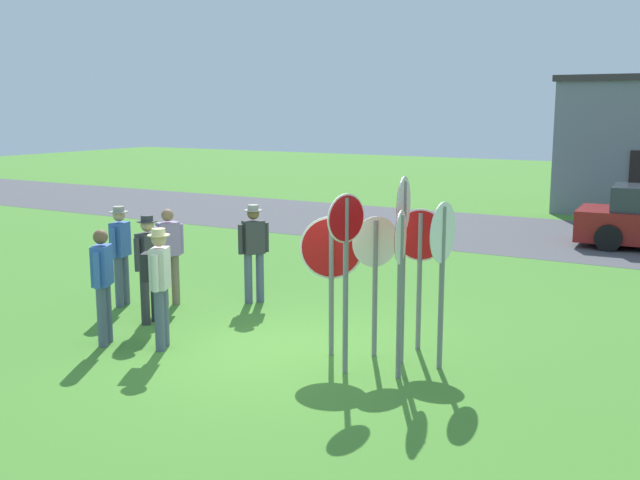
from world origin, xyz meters
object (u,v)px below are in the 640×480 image
(person_in_teal, at_px, (169,252))
(stop_sign_nearest, at_px, (400,266))
(person_near_signs, at_px, (149,263))
(stop_sign_far_back, at_px, (403,237))
(stop_sign_rear_right, at_px, (375,263))
(stop_sign_center_cluster, at_px, (331,262))
(person_in_blue, at_px, (254,248))
(stop_sign_leaning_right, at_px, (420,255))
(person_in_dark_shirt, at_px, (103,280))
(person_on_left, at_px, (159,279))
(person_with_sunhat, at_px, (121,250))
(stop_sign_rear_left, at_px, (346,255))
(stop_sign_tallest, at_px, (442,255))

(person_in_teal, bearing_deg, stop_sign_nearest, -14.32)
(stop_sign_nearest, xyz_separation_m, person_near_signs, (-4.44, 0.27, -0.47))
(stop_sign_far_back, distance_m, stop_sign_nearest, 0.63)
(stop_sign_far_back, xyz_separation_m, stop_sign_rear_right, (-0.44, 0.09, -0.40))
(stop_sign_center_cluster, relative_size, person_in_blue, 1.13)
(stop_sign_leaning_right, xyz_separation_m, person_in_dark_shirt, (-4.02, -2.07, -0.43))
(stop_sign_leaning_right, height_order, person_near_signs, stop_sign_leaning_right)
(stop_sign_leaning_right, distance_m, person_on_left, 3.69)
(person_on_left, height_order, person_with_sunhat, same)
(person_in_teal, height_order, person_near_signs, person_near_signs)
(stop_sign_rear_left, bearing_deg, person_in_teal, 161.38)
(stop_sign_rear_left, height_order, stop_sign_nearest, stop_sign_rear_left)
(stop_sign_far_back, bearing_deg, stop_sign_leaning_right, 92.83)
(stop_sign_far_back, xyz_separation_m, person_on_left, (-3.23, -1.14, -0.72))
(stop_sign_far_back, xyz_separation_m, stop_sign_rear_left, (-0.47, -0.70, -0.17))
(stop_sign_center_cluster, bearing_deg, person_with_sunhat, 173.78)
(stop_sign_rear_left, relative_size, person_on_left, 1.35)
(stop_sign_rear_left, bearing_deg, person_in_dark_shirt, -168.85)
(stop_sign_rear_left, bearing_deg, person_on_left, -170.91)
(stop_sign_rear_left, distance_m, stop_sign_nearest, 0.70)
(stop_sign_center_cluster, bearing_deg, stop_sign_rear_right, 28.36)
(person_with_sunhat, bearing_deg, person_in_dark_shirt, -51.60)
(person_in_blue, relative_size, person_near_signs, 1.00)
(person_in_blue, bearing_deg, person_in_teal, -142.31)
(stop_sign_rear_left, bearing_deg, stop_sign_rear_right, 88.06)
(person_in_teal, height_order, person_on_left, person_on_left)
(stop_sign_far_back, distance_m, stop_sign_rear_right, 0.61)
(person_in_teal, distance_m, person_on_left, 2.38)
(stop_sign_leaning_right, xyz_separation_m, person_near_signs, (-4.21, -0.93, -0.39))
(person_in_dark_shirt, xyz_separation_m, person_in_blue, (0.51, 3.03, 0.03))
(person_in_dark_shirt, distance_m, person_in_blue, 3.07)
(person_in_teal, bearing_deg, stop_sign_rear_left, -18.62)
(stop_sign_rear_left, distance_m, person_near_signs, 3.84)
(stop_sign_center_cluster, xyz_separation_m, stop_sign_nearest, (1.17, -0.33, 0.12))
(person_in_dark_shirt, bearing_deg, person_on_left, 17.77)
(stop_sign_center_cluster, relative_size, person_on_left, 1.13)
(person_with_sunhat, bearing_deg, stop_sign_leaning_right, 4.01)
(stop_sign_rear_right, bearing_deg, person_in_blue, 153.76)
(person_in_blue, bearing_deg, person_on_left, -83.34)
(stop_sign_tallest, relative_size, person_in_dark_shirt, 1.31)
(stop_sign_leaning_right, xyz_separation_m, person_on_left, (-3.19, -1.81, -0.37))
(stop_sign_rear_right, bearing_deg, person_in_teal, 171.49)
(stop_sign_center_cluster, xyz_separation_m, person_in_dark_shirt, (-3.09, -1.21, -0.38))
(stop_sign_center_cluster, distance_m, stop_sign_rear_right, 0.60)
(stop_sign_rear_left, bearing_deg, stop_sign_leaning_right, 72.26)
(person_near_signs, bearing_deg, person_in_dark_shirt, -80.81)
(stop_sign_nearest, distance_m, person_in_blue, 4.35)
(stop_sign_tallest, height_order, person_with_sunhat, stop_sign_tallest)
(stop_sign_tallest, relative_size, person_in_blue, 1.28)
(stop_sign_far_back, relative_size, person_on_left, 1.45)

